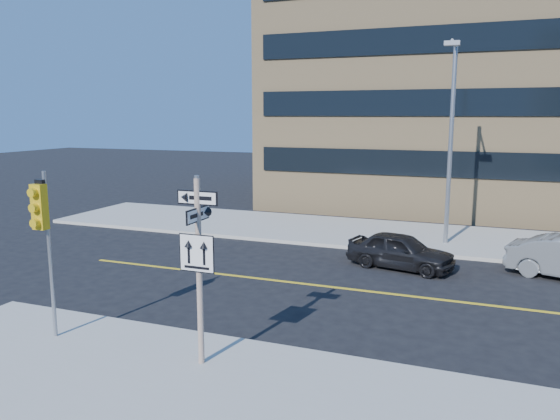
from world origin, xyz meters
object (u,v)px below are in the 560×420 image
at_px(streetlight_a, 451,132).
at_px(sign_pole, 199,260).
at_px(traffic_signal, 42,220).
at_px(parked_car_a, 401,251).

bearing_deg(streetlight_a, sign_pole, -106.77).
relative_size(traffic_signal, streetlight_a, 0.50).
relative_size(traffic_signal, parked_car_a, 1.06).
xyz_separation_m(traffic_signal, streetlight_a, (8.00, 13.42, 1.73)).
bearing_deg(traffic_signal, streetlight_a, 59.20).
distance_m(parked_car_a, streetlight_a, 5.72).
bearing_deg(streetlight_a, parked_car_a, -108.22).
xyz_separation_m(traffic_signal, parked_car_a, (6.76, 9.64, -2.38)).
xyz_separation_m(sign_pole, streetlight_a, (4.00, 13.27, 2.32)).
bearing_deg(sign_pole, parked_car_a, 73.81).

